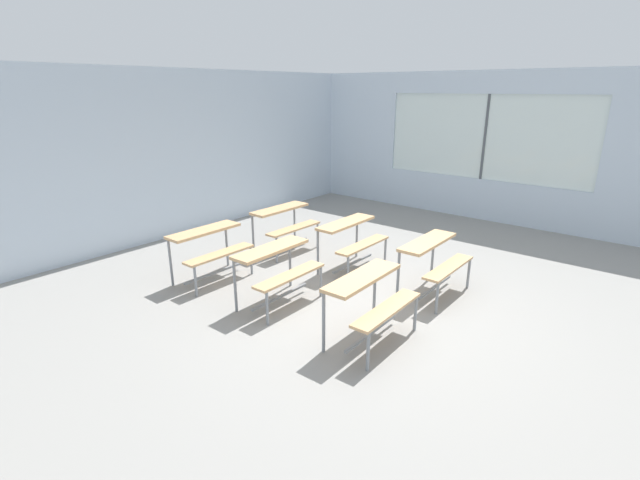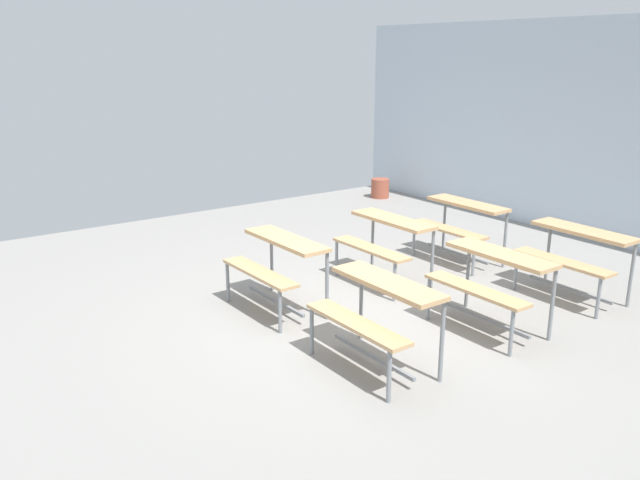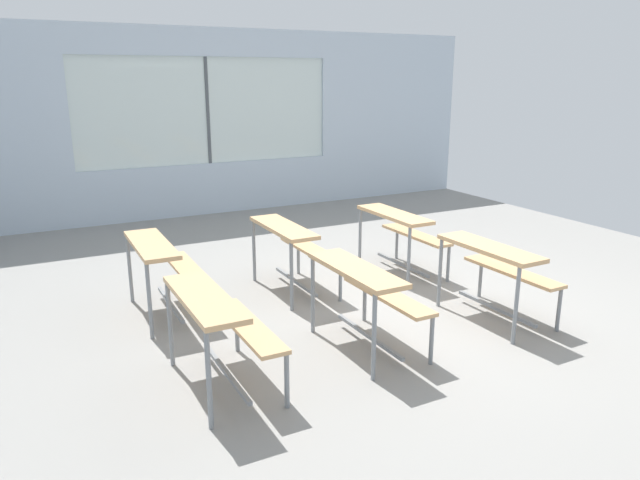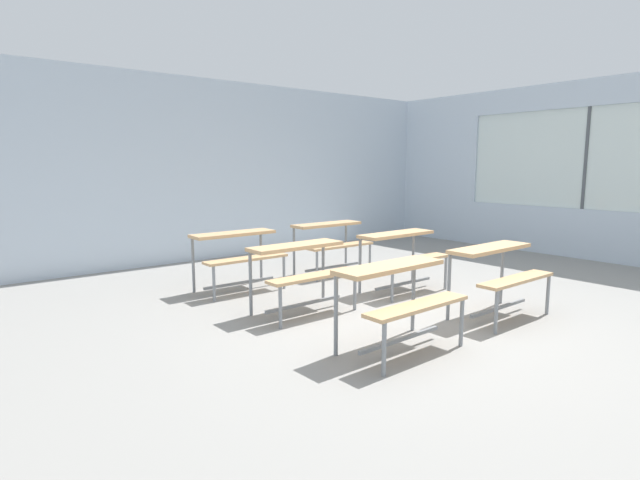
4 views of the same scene
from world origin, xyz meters
TOP-DOWN VIEW (x-y plane):
  - ground at (0.00, 0.00)m, footprint 10.00×9.00m
  - wall_back at (0.00, 4.50)m, footprint 10.00×0.12m
  - wall_right at (5.00, -0.13)m, footprint 0.12×9.00m
  - desk_bench_r0c0 at (-0.66, -0.48)m, footprint 1.11×0.61m
  - desk_bench_r0c1 at (0.87, -0.48)m, footprint 1.10×0.60m
  - desk_bench_r1c0 at (-0.64, 0.93)m, footprint 1.10×0.60m
  - desk_bench_r1c1 at (0.91, 0.89)m, footprint 1.10×0.59m
  - desk_bench_r2c0 at (-0.70, 2.23)m, footprint 1.10×0.59m
  - desk_bench_r2c1 at (0.88, 2.26)m, footprint 1.11×0.61m

SIDE VIEW (x-z plane):
  - ground at x=0.00m, z-range -0.05..0.00m
  - desk_bench_r0c0 at x=-0.66m, z-range 0.19..0.93m
  - desk_bench_r0c1 at x=0.87m, z-range 0.19..0.93m
  - desk_bench_r1c0 at x=-0.64m, z-range 0.19..0.93m
  - desk_bench_r1c1 at x=0.91m, z-range 0.19..0.93m
  - desk_bench_r2c0 at x=-0.70m, z-range 0.19..0.93m
  - desk_bench_r2c1 at x=0.88m, z-range 0.19..0.93m
  - wall_right at x=5.00m, z-range -0.05..2.95m
  - wall_back at x=0.00m, z-range 0.00..3.00m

